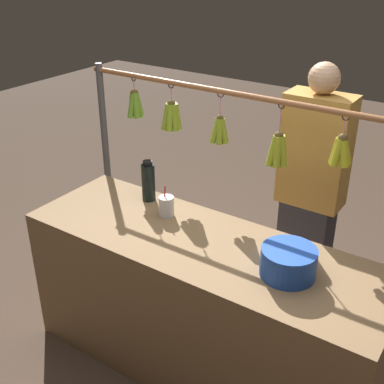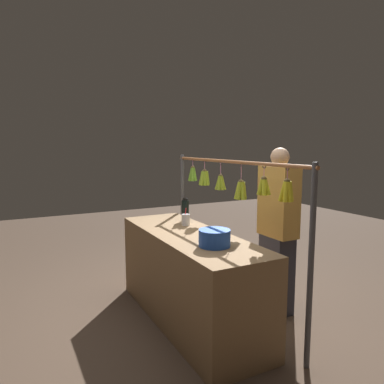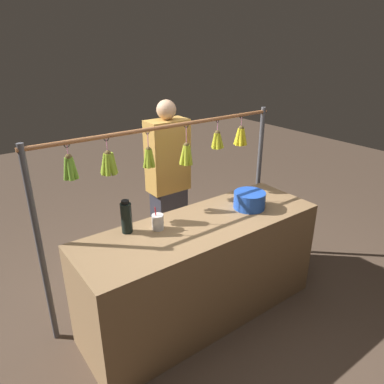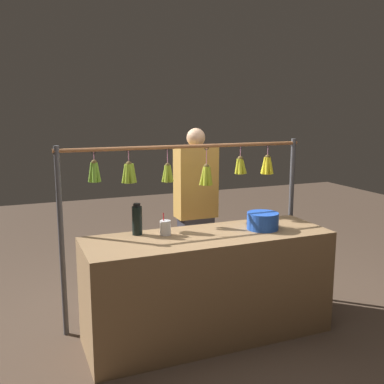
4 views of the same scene
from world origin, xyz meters
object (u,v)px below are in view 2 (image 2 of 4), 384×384
Objects in this scene: blue_bucket at (214,238)px; vendor_person at (278,233)px; water_bottle at (185,210)px; drink_cup at (186,220)px.

blue_bucket is 0.90m from vendor_person.
water_bottle reaches higher than blue_bucket.
vendor_person is (-0.76, -0.64, -0.16)m from water_bottle.
water_bottle is 0.97× the size of blue_bucket.
drink_cup is 0.93m from vendor_person.
drink_cup is 0.11× the size of vendor_person.
vendor_person reaches higher than blue_bucket.
blue_bucket is (-1.00, 0.23, -0.05)m from water_bottle.
water_bottle reaches higher than drink_cup.
blue_bucket is at bearing 167.07° from water_bottle.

